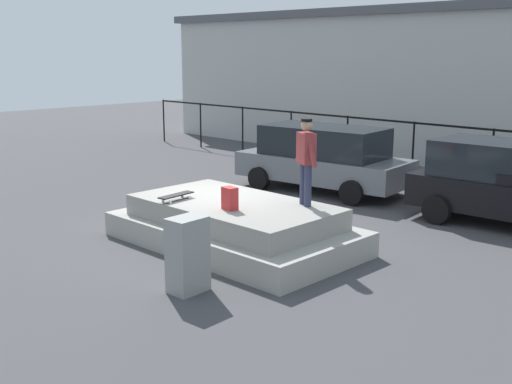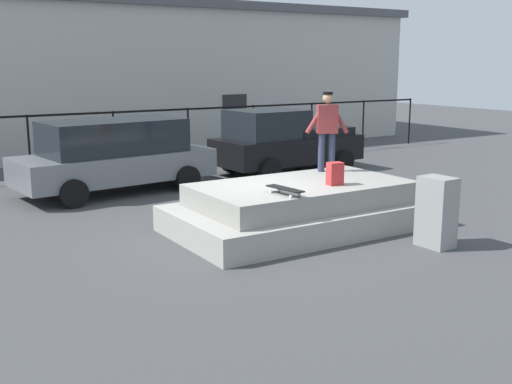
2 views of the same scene
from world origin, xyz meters
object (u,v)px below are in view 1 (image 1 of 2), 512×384
Objects in this scene: car_black_pickup_mid at (509,184)px; skateboarder at (306,156)px; backpack at (230,198)px; car_grey_hatchback_near at (323,157)px; utility_box at (188,255)px; skateboard at (176,195)px.

skateboarder is at bearing -114.19° from car_black_pickup_mid.
car_grey_hatchback_near is at bearing 118.63° from backpack.
utility_box is at bearing -66.99° from car_grey_hatchback_near.
backpack is 6.44m from car_black_pickup_mid.
skateboard is 0.19× the size of car_black_pickup_mid.
skateboarder is 5.46m from car_grey_hatchback_near.
car_grey_hatchback_near is at bearing 99.50° from skateboard.
skateboarder reaches higher than skateboard.
backpack is (1.30, 0.24, 0.11)m from skateboard.
backpack is at bearing 113.39° from utility_box.
backpack is 0.09× the size of car_grey_hatchback_near.
skateboard is at bearing -163.02° from backpack.
backpack is at bearing -68.02° from car_grey_hatchback_near.
utility_box is (-1.96, -7.53, -0.30)m from car_black_pickup_mid.
utility_box is at bearing -57.07° from backpack.
backpack is at bearing -122.03° from skateboarder.
skateboarder is 2.70m from skateboard.
car_grey_hatchback_near is at bearing 124.81° from skateboarder.
backpack is 2.00m from utility_box.
car_black_pickup_mid reaches higher than skateboard.
backpack is (-0.78, -1.25, -0.75)m from skateboarder.
car_black_pickup_mid is (5.11, 0.11, -0.02)m from car_grey_hatchback_near.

